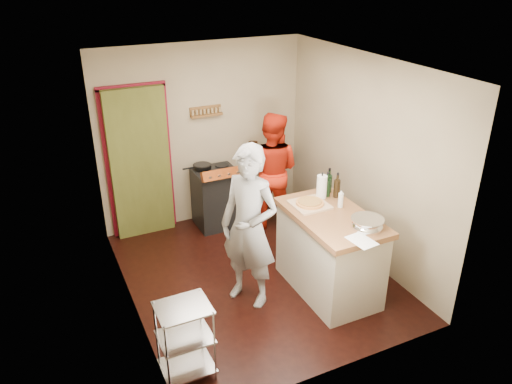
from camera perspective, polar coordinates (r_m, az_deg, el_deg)
floor at (r=6.32m, az=-0.07°, el=-9.44°), size 3.50×3.50×0.00m
back_wall at (r=7.11m, az=-10.97°, el=4.50°), size 3.00×0.44×2.60m
left_wall at (r=5.28m, az=-14.97°, el=-1.49°), size 0.04×3.50×2.60m
right_wall at (r=6.41m, az=12.15°, el=3.69°), size 0.04×3.50×2.60m
ceiling at (r=5.28m, az=-0.09°, el=14.49°), size 3.00×3.50×0.02m
stove at (r=7.25m, az=-4.54°, el=-0.56°), size 0.60×0.63×1.00m
wire_shelving at (r=4.81m, az=-8.10°, el=-16.18°), size 0.48×0.40×0.80m
island at (r=5.86m, az=8.40°, el=-6.69°), size 0.78×1.44×1.31m
person_stripe at (r=5.43m, az=-0.78°, el=-4.08°), size 0.75×0.82×1.88m
person_red at (r=7.08m, az=1.75°, el=2.44°), size 1.05×1.02×1.70m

